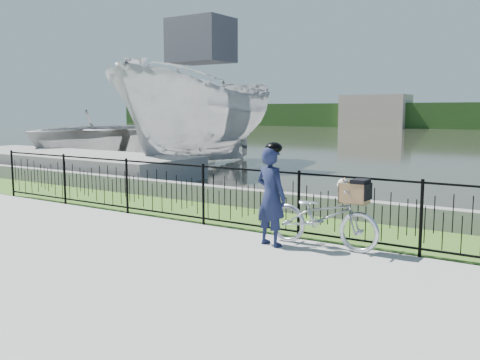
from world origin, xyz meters
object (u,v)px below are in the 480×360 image
Objects in this scene: bicycle_rig at (323,216)px; boat_far at (111,133)px; boat_near at (202,115)px; dock at (64,163)px; cyclist at (271,195)px.

bicycle_rig is 0.16× the size of boat_far.
bicycle_rig is 18.04m from boat_far.
bicycle_rig is at bearing -43.16° from boat_near.
boat_near is at bearing 57.34° from dock.
boat_near reaches higher than dock.
boat_far is (-6.32, 1.31, -0.87)m from boat_near.
bicycle_rig is 0.88m from cyclist.
bicycle_rig is at bearing -19.83° from dock.
bicycle_rig reaches higher than dock.
boat_far is (-3.65, 5.48, 0.73)m from dock.
cyclist is 0.14× the size of boat_far.
dock is at bearing 157.31° from cyclist.
boat_near is (-8.90, 8.35, 1.46)m from bicycle_rig.
boat_far is at bearing 147.62° from bicycle_rig.
boat_near is at bearing -11.68° from boat_far.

